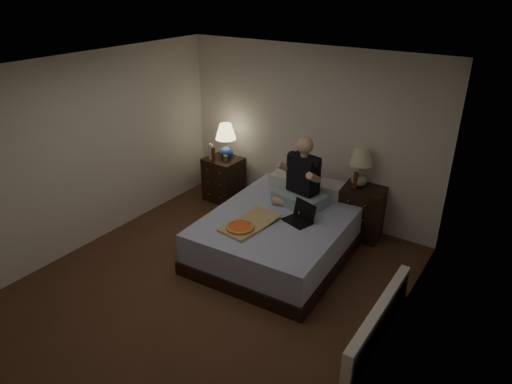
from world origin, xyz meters
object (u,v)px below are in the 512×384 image
Objects in this scene: nightstand_left at (224,179)px; lamp_left at (226,141)px; bed at (281,233)px; nightstand_right at (362,211)px; beer_bottle_left at (213,155)px; person at (301,172)px; pizza_box at (240,228)px; water_bottle at (211,151)px; soda_can at (226,158)px; laptop at (298,214)px; beer_bottle_right at (355,180)px; lamp_right at (361,167)px; radiator at (379,321)px.

lamp_left is at bearing 66.10° from nightstand_left.
bed is 3.04× the size of nightstand_right.
nightstand_right is 1.30× the size of lamp_left.
lamp_left is 0.30m from beer_bottle_left.
person is 1.22× the size of pizza_box.
water_bottle is 0.27m from soda_can.
bed is at bearing 79.45° from pizza_box.
soda_can is at bearing -179.37° from nightstand_right.
laptop is (1.90, -0.72, -0.15)m from beer_bottle_left.
soda_can is at bearing -175.97° from beer_bottle_right.
beer_bottle_right reaches higher than laptop.
lamp_right reaches higher than lamp_left.
nightstand_right is 2.23m from soda_can.
nightstand_left is at bearing 75.34° from beer_bottle_left.
water_bottle is 2.06m from pizza_box.
lamp_left is 2.08m from laptop.
laptop is at bearing -53.20° from person.
bed is at bearing -121.62° from lamp_right.
nightstand_left is at bearing 152.79° from radiator.
lamp_right reaches higher than beer_bottle_right.
beer_bottle_right is at bearing 4.86° from nightstand_left.
person is at bearing -142.42° from nightstand_right.
radiator is (1.58, -1.20, -0.82)m from person.
water_bottle is (-0.15, -0.11, 0.48)m from nightstand_left.
nightstand_left is 3.62m from radiator.
beer_bottle_right is (2.07, 0.15, 0.09)m from soda_can.
laptop is (1.74, -0.83, -0.08)m from soda_can.
person is (-0.57, -0.62, 0.01)m from lamp_right.
lamp_right is 2.24m from radiator.
radiator is at bearing -24.57° from water_bottle.
beer_bottle_right is (2.33, 0.19, 0.01)m from water_bottle.
beer_bottle_right is 0.25× the size of person.
lamp_right is at bearing 174.29° from nightstand_right.
soda_can reaches higher than nightstand_right.
soda_can is (0.11, -0.07, 0.40)m from nightstand_left.
person is at bearing -132.45° from lamp_right.
water_bottle reaches higher than pizza_box.
nightstand_left is 2.03m from pizza_box.
person is (1.63, -0.45, 0.67)m from nightstand_left.
bed is 1.22m from nightstand_right.
pizza_box is at bearing -92.62° from person.
lamp_left reaches higher than soda_can.
soda_can is (-2.18, -0.24, 0.39)m from nightstand_right.
lamp_right is at bearing 55.50° from bed.
water_bottle is at bearing 145.45° from pizza_box.
nightstand_left is at bearing -178.09° from beer_bottle_right.
laptop is (2.00, -0.79, -0.16)m from water_bottle.
soda_can is 0.13× the size of pizza_box.
laptop is 1.63m from radiator.
bed is at bearing -22.41° from water_bottle.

